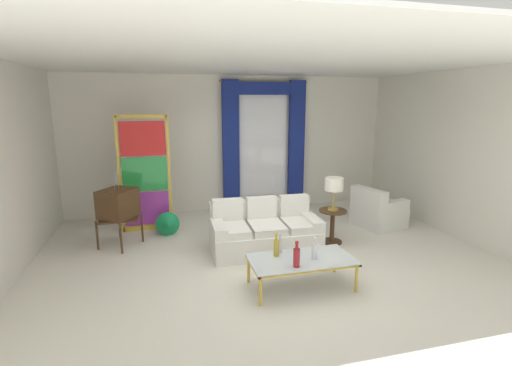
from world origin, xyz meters
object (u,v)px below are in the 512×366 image
bottle_blue_decanter (315,250)px  peacock_figurine (168,225)px  bottle_crystal_tall (276,247)px  bottle_amber_squat (280,245)px  bottle_ruby_flask (296,256)px  armchair_white (377,212)px  stained_glass_divider (145,176)px  couch_white_long (264,232)px  round_side_table (332,223)px  vintage_tv (118,205)px  coffee_table (301,261)px  table_lamp_brass (334,186)px

bottle_blue_decanter → peacock_figurine: bottle_blue_decanter is taller
bottle_crystal_tall → bottle_amber_squat: 0.13m
bottle_amber_squat → bottle_ruby_flask: (0.06, -0.47, 0.02)m
armchair_white → stained_glass_divider: stained_glass_divider is taller
bottle_crystal_tall → stained_glass_divider: bearing=122.5°
couch_white_long → armchair_white: couch_white_long is taller
bottle_crystal_tall → round_side_table: (1.42, 1.22, -0.18)m
bottle_amber_squat → vintage_tv: size_ratio=0.22×
bottle_blue_decanter → stained_glass_divider: bearing=126.8°
bottle_amber_squat → coffee_table: bearing=-50.1°
coffee_table → bottle_amber_squat: 0.37m
coffee_table → stained_glass_divider: (-2.03, 2.88, 0.68)m
stained_glass_divider → peacock_figurine: 1.02m
peacock_figurine → stained_glass_divider: bearing=128.5°
round_side_table → bottle_ruby_flask: bearing=-128.6°
coffee_table → round_side_table: (1.12, 1.38, -0.02)m
stained_glass_divider → table_lamp_brass: 3.48m
coffee_table → bottle_crystal_tall: bottle_crystal_tall is taller
couch_white_long → bottle_blue_decanter: 1.50m
couch_white_long → peacock_figurine: bearing=146.6°
coffee_table → peacock_figurine: 2.94m
bottle_ruby_flask → peacock_figurine: (-1.51, 2.64, -0.33)m
couch_white_long → bottle_amber_squat: size_ratio=6.10×
bottle_amber_squat → peacock_figurine: bearing=123.8°
vintage_tv → table_lamp_brass: 3.68m
bottle_crystal_tall → peacock_figurine: size_ratio=0.54×
table_lamp_brass → peacock_figurine: bearing=159.5°
bottle_amber_squat → table_lamp_brass: 1.81m
bottle_ruby_flask → table_lamp_brass: size_ratio=0.60×
coffee_table → round_side_table: round_side_table is taller
stained_glass_divider → peacock_figurine: (0.36, -0.46, -0.84)m
couch_white_long → table_lamp_brass: (1.24, -0.02, 0.72)m
stained_glass_divider → table_lamp_brass: stained_glass_divider is taller
bottle_ruby_flask → table_lamp_brass: 2.10m
couch_white_long → round_side_table: couch_white_long is taller
coffee_table → bottle_blue_decanter: bearing=-16.8°
coffee_table → vintage_tv: (-2.46, 2.16, 0.35)m
round_side_table → bottle_crystal_tall: bearing=-139.3°
bottle_blue_decanter → peacock_figurine: (-1.83, 2.47, -0.31)m
bottle_ruby_flask → bottle_amber_squat: bearing=96.8°
coffee_table → bottle_amber_squat: (-0.21, 0.26, 0.15)m
peacock_figurine → vintage_tv: bearing=-162.0°
bottle_blue_decanter → coffee_table: bearing=163.2°
bottle_amber_squat → table_lamp_brass: size_ratio=0.51×
bottle_ruby_flask → round_side_table: 2.05m
bottle_crystal_tall → vintage_tv: 2.95m
stained_glass_divider → vintage_tv: bearing=-121.5°
bottle_amber_squat → peacock_figurine: 2.62m
bottle_blue_decanter → bottle_crystal_tall: size_ratio=0.94×
couch_white_long → vintage_tv: size_ratio=1.32×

